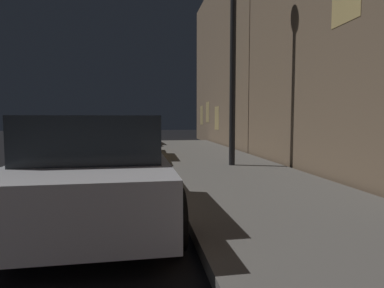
# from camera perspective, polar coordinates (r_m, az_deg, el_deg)

# --- Properties ---
(car_white) EXTENTS (2.06, 4.08, 1.43)m
(car_white) POSITION_cam_1_polar(r_m,az_deg,el_deg) (4.68, -16.01, -4.04)
(car_white) COLOR silver
(car_white) RESTS_ON ground
(car_yellow_cab) EXTENTS (2.19, 4.59, 1.43)m
(car_yellow_cab) POSITION_cam_1_polar(r_m,az_deg,el_deg) (10.92, -11.92, 0.76)
(car_yellow_cab) COLOR gold
(car_yellow_cab) RESTS_ON ground
(car_blue) EXTENTS (2.27, 4.41, 1.43)m
(car_blue) POSITION_cam_1_polar(r_m,az_deg,el_deg) (16.79, -10.84, 2.02)
(car_blue) COLOR navy
(car_blue) RESTS_ON ground
(car_silver) EXTENTS (1.96, 4.29, 1.43)m
(car_silver) POSITION_cam_1_polar(r_m,az_deg,el_deg) (23.08, -10.31, 2.65)
(car_silver) COLOR #B7B7BF
(car_silver) RESTS_ON ground
(street_lamp) EXTENTS (0.44, 0.44, 6.02)m
(street_lamp) POSITION_cam_1_polar(r_m,az_deg,el_deg) (9.17, 7.25, 21.48)
(street_lamp) COLOR black
(street_lamp) RESTS_ON sidewalk
(building_far) EXTENTS (8.80, 11.20, 8.63)m
(building_far) POSITION_cam_1_polar(r_m,az_deg,el_deg) (19.17, 17.24, 13.01)
(building_far) COLOR #8C7259
(building_far) RESTS_ON ground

